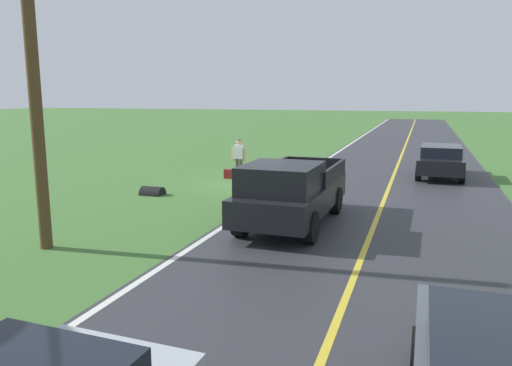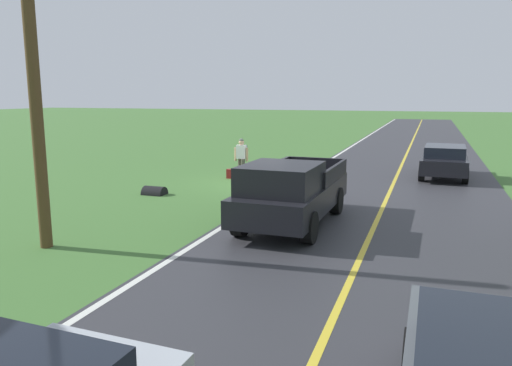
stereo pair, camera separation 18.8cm
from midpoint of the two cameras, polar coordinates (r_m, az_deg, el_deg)
ground_plane at (r=20.11m, az=0.50°, el=-0.01°), size 200.00×200.00×0.00m
road_surface at (r=19.08m, az=15.57°, el=-0.94°), size 8.15×120.00×0.00m
lane_edge_line at (r=19.71m, az=4.22°, el=-0.23°), size 0.16×117.60×0.00m
lane_centre_line at (r=19.08m, az=15.57°, el=-0.93°), size 0.14×117.60×0.00m
hitchhiker_walking at (r=21.07m, az=-1.42°, el=3.14°), size 0.62×0.51×1.75m
suitcase_carried at (r=21.24m, az=-2.56°, el=1.07°), size 0.47×0.22×0.40m
pickup_truck_passing at (r=13.41m, az=4.42°, el=-0.97°), size 2.17×5.43×1.82m
sedan_near_oncoming at (r=22.95m, az=21.26°, el=2.47°), size 2.04×4.46×1.41m
utility_pole_roadside at (r=12.21m, az=-23.88°, el=9.20°), size 0.28×0.28×7.05m
drainage_culvert at (r=18.18m, az=-11.41°, el=-1.30°), size 0.80×0.60×0.60m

